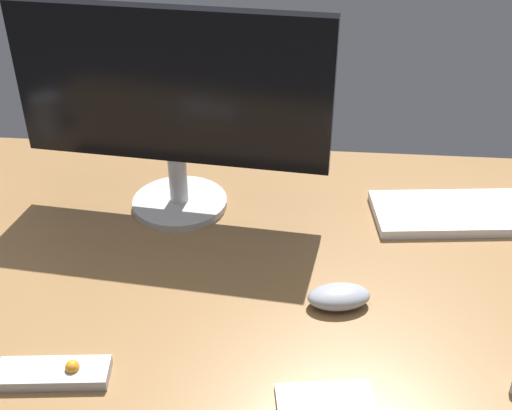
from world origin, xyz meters
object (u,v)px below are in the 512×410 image
monitor (172,101)px  computer_mouse (339,297)px  media_remote (54,373)px  keyboard (477,213)px

monitor → computer_mouse: bearing=-35.4°
monitor → media_remote: bearing=-96.0°
keyboard → monitor: bearing=174.7°
monitor → media_remote: size_ratio=3.57×
computer_mouse → monitor: bearing=127.7°
keyboard → computer_mouse: (-26.88, -27.67, 0.81)cm
monitor → computer_mouse: (30.42, -26.46, -20.57)cm
keyboard → media_remote: media_remote is taller
computer_mouse → keyboard: bearing=34.5°
computer_mouse → media_remote: (-39.64, -18.68, -0.80)cm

